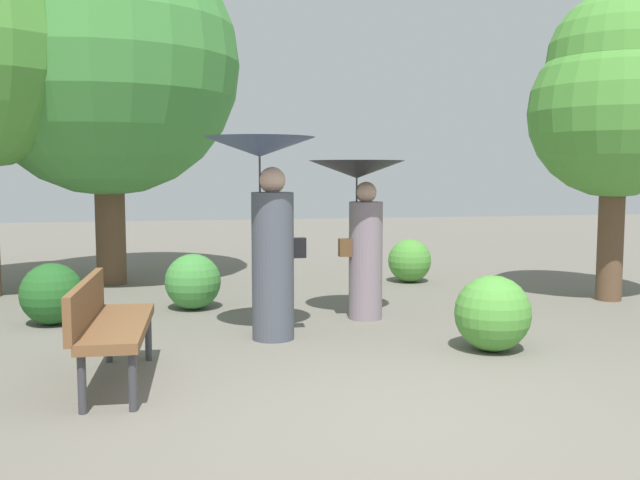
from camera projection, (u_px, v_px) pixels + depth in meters
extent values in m
plane|color=#6B665B|center=(407.00, 420.00, 4.72)|extent=(40.00, 40.00, 0.00)
cylinder|color=#474C56|center=(273.00, 266.00, 6.94)|extent=(0.42, 0.42, 1.47)
sphere|color=tan|center=(272.00, 180.00, 6.85)|extent=(0.26, 0.26, 0.26)
cylinder|color=#333338|center=(260.00, 201.00, 6.83)|extent=(0.02, 0.02, 0.85)
cone|color=#38476B|center=(260.00, 147.00, 6.78)|extent=(1.09, 1.09, 0.19)
cube|color=black|center=(299.00, 248.00, 7.01)|extent=(0.14, 0.10, 0.20)
cylinder|color=gray|center=(366.00, 261.00, 7.91)|extent=(0.38, 0.38, 1.33)
sphere|color=tan|center=(366.00, 192.00, 7.83)|extent=(0.24, 0.24, 0.24)
cylinder|color=#333338|center=(357.00, 211.00, 7.82)|extent=(0.02, 0.02, 0.72)
cone|color=black|center=(357.00, 169.00, 7.77)|extent=(1.08, 1.08, 0.20)
cube|color=brown|center=(345.00, 248.00, 7.81)|extent=(0.14, 0.10, 0.20)
cylinder|color=#38383D|center=(133.00, 380.00, 4.87)|extent=(0.06, 0.06, 0.44)
cylinder|color=#38383D|center=(82.00, 383.00, 4.81)|extent=(0.06, 0.06, 0.44)
cylinder|color=#38383D|center=(148.00, 336.00, 6.19)|extent=(0.06, 0.06, 0.44)
cylinder|color=#38383D|center=(109.00, 337.00, 6.13)|extent=(0.06, 0.06, 0.44)
cube|color=brown|center=(118.00, 327.00, 5.48)|extent=(0.50, 1.52, 0.08)
cube|color=brown|center=(86.00, 303.00, 5.42)|extent=(0.12, 1.50, 0.35)
cylinder|color=brown|center=(108.00, 138.00, 10.21)|extent=(0.43, 0.43, 4.33)
sphere|color=#428C3D|center=(106.00, 62.00, 10.11)|extent=(3.87, 3.87, 3.87)
sphere|color=#428C3D|center=(104.00, 1.00, 10.02)|extent=(3.10, 3.10, 3.10)
cylinder|color=brown|center=(613.00, 176.00, 8.97)|extent=(0.32, 0.32, 3.24)
sphere|color=#4C9338|center=(616.00, 112.00, 8.89)|extent=(2.18, 2.18, 2.18)
sphere|color=#4C9338|center=(618.00, 60.00, 8.83)|extent=(1.75, 1.75, 1.75)
sphere|color=#4C9338|center=(493.00, 313.00, 6.51)|extent=(0.71, 0.71, 0.71)
sphere|color=#428C3D|center=(193.00, 282.00, 8.49)|extent=(0.68, 0.68, 0.68)
sphere|color=#235B23|center=(52.00, 294.00, 7.63)|extent=(0.68, 0.68, 0.68)
sphere|color=#4C9338|center=(410.00, 261.00, 10.58)|extent=(0.65, 0.65, 0.65)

